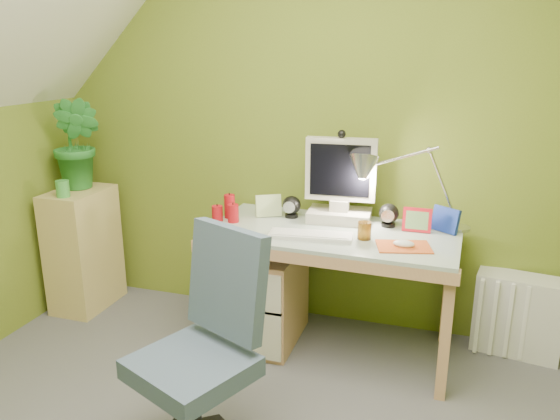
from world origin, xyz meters
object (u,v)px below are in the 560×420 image
(monitor, at_px, (341,174))
(desk_lamp, at_px, (428,169))
(desk, at_px, (331,291))
(task_chair, at_px, (191,367))
(radiator, at_px, (518,315))
(potted_plant, at_px, (78,144))
(side_ledge, at_px, (84,249))

(monitor, bearing_deg, desk_lamp, -4.08)
(desk, xyz_separation_m, task_chair, (-0.33, -1.00, 0.08))
(desk, bearing_deg, desk_lamp, 23.95)
(task_chair, bearing_deg, radiator, 68.04)
(desk, distance_m, potted_plant, 1.76)
(monitor, height_order, potted_plant, potted_plant)
(desk_lamp, height_order, side_ledge, desk_lamp)
(side_ledge, bearing_deg, desk, -1.90)
(desk, height_order, monitor, monitor)
(desk, relative_size, monitor, 2.43)
(side_ledge, bearing_deg, monitor, 4.48)
(potted_plant, bearing_deg, radiator, 3.68)
(potted_plant, bearing_deg, side_ledge, -90.00)
(monitor, xyz_separation_m, desk_lamp, (0.45, 0.00, 0.06))
(side_ledge, bearing_deg, radiator, 4.77)
(desk_lamp, distance_m, radiator, 0.96)
(monitor, relative_size, side_ledge, 0.69)
(side_ledge, bearing_deg, task_chair, -39.36)
(monitor, relative_size, radiator, 1.19)
(desk_lamp, bearing_deg, radiator, 1.79)
(desk, xyz_separation_m, desk_lamp, (0.45, 0.18, 0.67))
(desk, distance_m, task_chair, 1.06)
(potted_plant, xyz_separation_m, radiator, (2.59, 0.17, -0.83))
(desk_lamp, bearing_deg, task_chair, -131.26)
(monitor, height_order, task_chair, monitor)
(radiator, bearing_deg, task_chair, -126.74)
(potted_plant, height_order, task_chair, potted_plant)
(desk, height_order, task_chair, task_chair)
(radiator, bearing_deg, desk_lamp, -161.28)
(potted_plant, xyz_separation_m, task_chair, (1.29, -1.10, -0.63))
(side_ledge, height_order, potted_plant, potted_plant)
(desk, relative_size, desk_lamp, 2.01)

